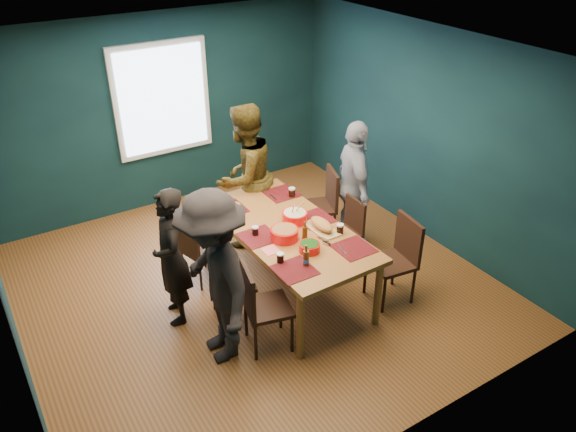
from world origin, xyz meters
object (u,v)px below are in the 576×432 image
(chair_right_mid, at_px, (348,226))
(cutting_board, at_px, (322,225))
(bowl_salad, at_px, (284,233))
(person_far_left, at_px, (171,257))
(bowl_herbs, at_px, (310,247))
(chair_right_near, at_px, (399,253))
(chair_left_far, at_px, (195,246))
(chair_left_near, at_px, (259,302))
(dining_table, at_px, (287,234))
(person_right, at_px, (354,185))
(person_near_left, at_px, (215,279))
(person_back, at_px, (245,177))
(bowl_dumpling, at_px, (295,216))
(chair_right_far, at_px, (324,200))
(chair_left_mid, at_px, (224,277))

(chair_right_mid, relative_size, cutting_board, 1.53)
(cutting_board, bearing_deg, bowl_salad, 171.92)
(person_far_left, height_order, cutting_board, person_far_left)
(bowl_herbs, bearing_deg, person_far_left, 148.75)
(chair_right_mid, bearing_deg, chair_right_near, -86.95)
(chair_left_far, distance_m, chair_right_mid, 1.85)
(chair_left_near, relative_size, person_far_left, 0.63)
(dining_table, xyz_separation_m, chair_left_near, (-0.73, -0.65, -0.19))
(person_right, distance_m, cutting_board, 1.14)
(chair_right_mid, bearing_deg, person_right, 47.57)
(chair_left_near, bearing_deg, person_near_left, 174.53)
(bowl_herbs, bearing_deg, chair_left_near, -168.45)
(chair_left_far, bearing_deg, person_back, 13.15)
(chair_left_near, distance_m, bowl_salad, 0.82)
(chair_right_mid, height_order, bowl_dumpling, bowl_dumpling)
(dining_table, distance_m, chair_right_near, 1.24)
(chair_right_far, bearing_deg, chair_left_far, -160.28)
(person_right, height_order, bowl_salad, person_right)
(chair_right_near, bearing_deg, dining_table, 149.49)
(person_near_left, distance_m, bowl_herbs, 1.06)
(chair_left_near, height_order, person_back, person_back)
(chair_left_mid, distance_m, person_near_left, 0.61)
(chair_left_far, distance_m, bowl_salad, 1.16)
(chair_right_far, bearing_deg, dining_table, -125.44)
(person_back, relative_size, bowl_herbs, 8.53)
(dining_table, distance_m, person_far_left, 1.28)
(chair_left_mid, xyz_separation_m, chair_right_far, (1.82, 0.79, 0.02))
(dining_table, distance_m, person_near_left, 1.24)
(chair_left_near, distance_m, person_far_left, 1.04)
(bowl_dumpling, bearing_deg, person_near_left, -155.02)
(chair_left_far, distance_m, chair_left_near, 1.34)
(person_right, relative_size, bowl_dumpling, 5.91)
(chair_right_far, xyz_separation_m, person_far_left, (-2.24, -0.47, 0.19))
(cutting_board, bearing_deg, chair_left_far, 139.92)
(bowl_herbs, bearing_deg, dining_table, 84.16)
(person_right, distance_m, bowl_dumpling, 1.14)
(chair_left_mid, height_order, person_far_left, person_far_left)
(bowl_salad, bearing_deg, dining_table, 50.27)
(chair_right_near, height_order, person_right, person_right)
(chair_right_mid, relative_size, bowl_dumpling, 2.93)
(chair_left_mid, height_order, person_back, person_back)
(bowl_herbs, bearing_deg, bowl_salad, 105.61)
(chair_right_near, distance_m, person_back, 2.15)
(dining_table, height_order, person_far_left, person_far_left)
(chair_right_far, xyz_separation_m, chair_right_mid, (-0.04, -0.58, -0.09))
(person_far_left, bearing_deg, bowl_dumpling, 96.78)
(bowl_salad, bearing_deg, person_back, 79.35)
(bowl_salad, relative_size, bowl_dumpling, 1.05)
(person_near_left, height_order, bowl_salad, person_near_left)
(chair_left_mid, relative_size, chair_right_near, 0.96)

